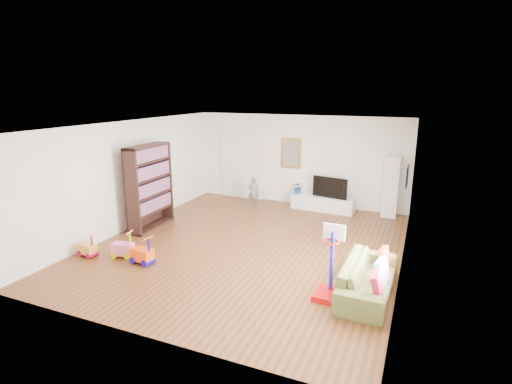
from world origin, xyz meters
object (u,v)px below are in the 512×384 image
at_px(basketball_hoop, 329,263).
at_px(bookshelf, 150,187).
at_px(media_console, 323,203).
at_px(sofa, 368,278).

bearing_deg(basketball_hoop, bookshelf, 163.71).
height_order(media_console, sofa, sofa).
bearing_deg(basketball_hoop, sofa, 38.02).
height_order(media_console, bookshelf, bookshelf).
bearing_deg(media_console, bookshelf, -135.72).
bearing_deg(sofa, media_console, 24.24).
distance_m(media_console, sofa, 4.89).
distance_m(sofa, basketball_hoop, 0.80).
relative_size(media_console, sofa, 0.91).
xyz_separation_m(media_console, bookshelf, (-3.67, -3.14, 0.85)).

